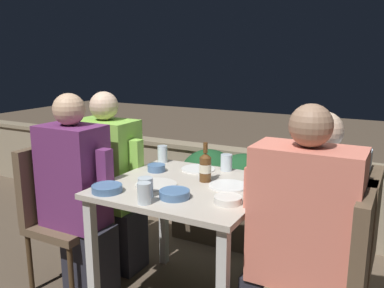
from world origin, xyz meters
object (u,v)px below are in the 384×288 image
(chair_left_far, at_px, (90,188))
(person_coral_top, at_px, (297,241))
(person_purple_stripe, at_px, (79,196))
(chair_right_far, at_px, (350,244))
(person_blue_shirt, at_px, (311,226))
(beer_bottle, at_px, (205,167))
(person_green_blouse, at_px, (111,182))
(chair_left_near, at_px, (56,204))
(chair_right_near, at_px, (340,270))

(chair_left_far, distance_m, person_coral_top, 1.58)
(person_purple_stripe, height_order, chair_right_far, person_purple_stripe)
(chair_right_far, bearing_deg, person_blue_shirt, 180.00)
(beer_bottle, bearing_deg, person_green_blouse, 174.40)
(person_purple_stripe, xyz_separation_m, chair_left_far, (-0.22, 0.34, -0.09))
(person_green_blouse, xyz_separation_m, chair_right_far, (1.55, -0.05, -0.08))
(chair_right_far, height_order, person_blue_shirt, person_blue_shirt)
(chair_left_near, bearing_deg, person_coral_top, 0.58)
(chair_left_near, height_order, person_purple_stripe, person_purple_stripe)
(chair_left_far, bearing_deg, chair_right_near, -10.51)
(person_coral_top, relative_size, beer_bottle, 5.58)
(person_blue_shirt, height_order, beer_bottle, person_blue_shirt)
(person_purple_stripe, relative_size, person_green_blouse, 1.02)
(person_purple_stripe, bearing_deg, chair_left_far, 123.39)
(chair_left_near, xyz_separation_m, chair_left_far, (-0.03, 0.34, 0.00))
(person_purple_stripe, distance_m, chair_left_far, 0.42)
(person_green_blouse, relative_size, chair_right_far, 1.35)
(person_coral_top, bearing_deg, person_purple_stripe, -179.33)
(chair_left_near, height_order, chair_left_far, same)
(chair_right_near, relative_size, chair_right_far, 1.00)
(chair_right_near, bearing_deg, person_coral_top, -180.00)
(chair_right_near, xyz_separation_m, chair_right_far, (0.01, 0.28, 0.00))
(chair_left_near, bearing_deg, person_blue_shirt, 10.89)
(chair_right_far, bearing_deg, chair_left_far, 178.51)
(chair_right_near, bearing_deg, beer_bottle, 162.51)
(chair_right_far, xyz_separation_m, beer_bottle, (-0.80, -0.03, 0.31))
(person_coral_top, bearing_deg, chair_right_near, 0.00)
(chair_left_near, height_order, person_green_blouse, person_green_blouse)
(person_purple_stripe, height_order, person_blue_shirt, person_purple_stripe)
(chair_left_far, relative_size, person_green_blouse, 0.74)
(chair_left_near, bearing_deg, person_green_blouse, 63.10)
(chair_left_far, bearing_deg, person_green_blouse, 0.00)
(person_purple_stripe, xyz_separation_m, person_green_blouse, (-0.03, 0.34, -0.01))
(chair_left_far, height_order, person_blue_shirt, person_blue_shirt)
(chair_right_far, relative_size, person_blue_shirt, 0.76)
(chair_right_far, bearing_deg, person_coral_top, -126.19)
(person_purple_stripe, height_order, beer_bottle, person_purple_stripe)
(beer_bottle, bearing_deg, chair_left_near, -164.00)
(chair_left_near, relative_size, chair_right_near, 1.00)
(person_green_blouse, distance_m, person_blue_shirt, 1.36)
(person_green_blouse, bearing_deg, beer_bottle, -5.60)
(person_coral_top, distance_m, beer_bottle, 0.68)
(chair_left_near, bearing_deg, chair_right_far, 9.66)
(person_coral_top, bearing_deg, person_blue_shirt, 89.11)
(chair_left_near, xyz_separation_m, person_green_blouse, (0.17, 0.34, 0.08))
(chair_right_near, bearing_deg, person_purple_stripe, -179.42)
(person_green_blouse, height_order, person_coral_top, person_coral_top)
(person_purple_stripe, distance_m, beer_bottle, 0.80)
(chair_right_far, bearing_deg, beer_bottle, -177.97)
(person_purple_stripe, distance_m, chair_right_near, 1.52)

